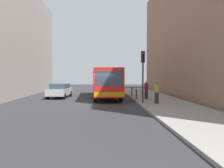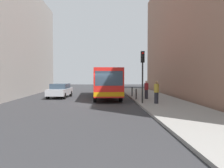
{
  "view_description": "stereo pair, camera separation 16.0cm",
  "coord_description": "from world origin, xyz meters",
  "views": [
    {
      "loc": [
        0.29,
        -19.91,
        2.36
      ],
      "look_at": [
        1.29,
        2.59,
        1.51
      ],
      "focal_mm": 37.63,
      "sensor_mm": 36.0,
      "label": 1
    },
    {
      "loc": [
        0.45,
        -19.92,
        2.36
      ],
      "look_at": [
        1.29,
        2.59,
        1.51
      ],
      "focal_mm": 37.63,
      "sensor_mm": 36.0,
      "label": 2
    }
  ],
  "objects": [
    {
      "name": "car_beside_bus",
      "position": [
        -4.07,
        4.72,
        0.78
      ],
      "size": [
        2.11,
        4.52,
        1.48
      ],
      "rotation": [
        0.0,
        0.0,
        3.07
      ],
      "color": "#A5A8AD",
      "rests_on": "ground"
    },
    {
      "name": "bollard_near",
      "position": [
        3.45,
        1.38,
        0.62
      ],
      "size": [
        0.11,
        0.11,
        0.95
      ],
      "primitive_type": "cylinder",
      "color": "black",
      "rests_on": "sidewalk"
    },
    {
      "name": "ground_plane",
      "position": [
        0.0,
        0.0,
        0.0
      ],
      "size": [
        80.0,
        80.0,
        0.0
      ],
      "primitive_type": "plane",
      "color": "#2D2D30"
    },
    {
      "name": "car_behind_bus",
      "position": [
        1.45,
        15.39,
        0.78
      ],
      "size": [
        1.98,
        4.46,
        1.48
      ],
      "rotation": [
        0.0,
        0.0,
        3.11
      ],
      "color": "maroon",
      "rests_on": "ground"
    },
    {
      "name": "pedestrian_near_signal",
      "position": [
        4.59,
        -1.82,
        1.03
      ],
      "size": [
        0.38,
        0.38,
        1.77
      ],
      "rotation": [
        0.0,
        0.0,
        0.66
      ],
      "color": "#26262D",
      "rests_on": "sidewalk"
    },
    {
      "name": "traffic_light",
      "position": [
        3.55,
        -1.5,
        3.01
      ],
      "size": [
        0.28,
        0.33,
        4.1
      ],
      "color": "black",
      "rests_on": "sidewalk"
    },
    {
      "name": "bollard_mid",
      "position": [
        3.45,
        4.4,
        0.62
      ],
      "size": [
        0.11,
        0.11,
        0.95
      ],
      "primitive_type": "cylinder",
      "color": "black",
      "rests_on": "sidewalk"
    },
    {
      "name": "pedestrian_mid_sidewalk",
      "position": [
        4.5,
        1.94,
        0.99
      ],
      "size": [
        0.38,
        0.38,
        1.69
      ],
      "rotation": [
        0.0,
        0.0,
        4.48
      ],
      "color": "#26262D",
      "rests_on": "sidewalk"
    },
    {
      "name": "sidewalk",
      "position": [
        5.4,
        0.0,
        0.07
      ],
      "size": [
        4.4,
        40.0,
        0.15
      ],
      "primitive_type": "cube",
      "color": "gray",
      "rests_on": "ground"
    },
    {
      "name": "building_right",
      "position": [
        11.5,
        4.0,
        7.27
      ],
      "size": [
        7.0,
        32.0,
        14.54
      ],
      "primitive_type": "cube",
      "color": "#936B56",
      "rests_on": "ground"
    },
    {
      "name": "bus",
      "position": [
        0.68,
        4.69,
        1.73
      ],
      "size": [
        2.98,
        11.12,
        3.0
      ],
      "rotation": [
        0.0,
        0.0,
        3.18
      ],
      "color": "red",
      "rests_on": "ground"
    }
  ]
}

